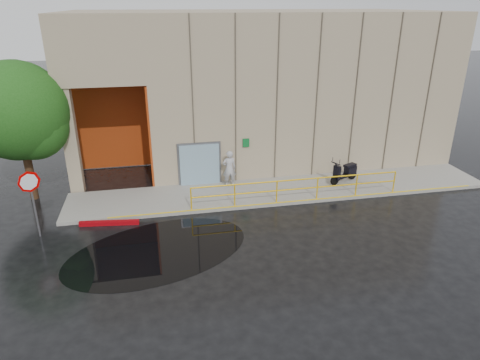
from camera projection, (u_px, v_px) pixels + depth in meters
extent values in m
plane|color=black|center=(214.00, 249.00, 15.73)|extent=(120.00, 120.00, 0.00)
cube|color=gray|center=(283.00, 190.00, 20.51)|extent=(20.00, 3.00, 0.15)
cube|color=gray|center=(286.00, 83.00, 25.25)|extent=(16.00, 10.00, 8.00)
cube|color=gray|center=(105.00, 42.00, 22.45)|extent=(4.00, 10.00, 3.00)
cube|color=gray|center=(71.00, 142.00, 19.53)|extent=(0.60, 0.60, 5.00)
cube|color=#95350D|center=(112.00, 123.00, 22.63)|extent=(3.80, 0.15, 4.90)
cube|color=#95350D|center=(150.00, 130.00, 21.41)|extent=(0.10, 3.50, 4.90)
cube|color=#839FB2|center=(200.00, 165.00, 20.65)|extent=(1.90, 0.10, 2.00)
cube|color=slate|center=(200.00, 164.00, 20.72)|extent=(2.10, 0.06, 2.20)
cube|color=#0D5E26|center=(246.00, 143.00, 20.76)|extent=(0.32, 0.04, 0.42)
cylinder|color=yellow|center=(298.00, 180.00, 18.92)|extent=(9.50, 0.06, 0.06)
cylinder|color=yellow|center=(297.00, 189.00, 19.09)|extent=(9.50, 0.06, 0.06)
imported|color=#AAAAAF|center=(229.00, 169.00, 20.47)|extent=(0.67, 0.45, 1.79)
cylinder|color=black|center=(335.00, 180.00, 20.83)|extent=(0.51, 0.30, 0.51)
cylinder|color=black|center=(352.00, 174.00, 21.51)|extent=(0.51, 0.30, 0.51)
cylinder|color=slate|center=(35.00, 209.00, 16.19)|extent=(0.07, 0.07, 2.36)
cylinder|color=#C70000|center=(29.00, 182.00, 15.73)|extent=(0.71, 0.46, 0.81)
cylinder|color=white|center=(29.00, 182.00, 15.71)|extent=(0.55, 0.35, 0.64)
cube|color=#8B0309|center=(109.00, 223.00, 17.43)|extent=(2.40, 0.49, 0.18)
cube|color=black|center=(158.00, 250.00, 15.65)|extent=(7.88, 6.25, 0.01)
cylinder|color=#311C10|center=(29.00, 170.00, 19.31)|extent=(0.36, 0.36, 2.84)
sphere|color=#1D591F|center=(17.00, 111.00, 18.27)|extent=(4.27, 4.27, 4.27)
sphere|color=#1D591F|center=(33.00, 126.00, 18.48)|extent=(2.99, 2.99, 2.99)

